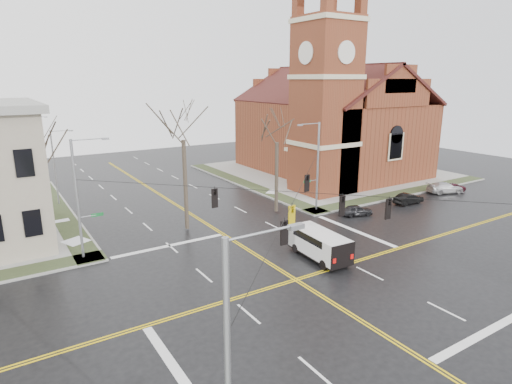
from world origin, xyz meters
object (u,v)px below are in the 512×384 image
church (329,115)px  tree_ne (277,138)px  parked_car_d (454,187)px  streetlight_north_a (56,165)px  parked_car_b (408,199)px  signal_pole_ne (316,164)px  tree_nw_near (183,134)px  signal_pole_nw (79,196)px  signal_pole_sw (233,369)px  parked_car_c (445,188)px  streetlight_north_b (35,142)px  tree_nw_far (42,155)px  cargo_van (318,242)px  parked_car_a (357,210)px

church → tree_ne: bearing=-146.0°
parked_car_d → tree_ne: (-23.06, 4.70, 7.15)m
streetlight_north_a → parked_car_b: bearing=-31.7°
tree_ne → signal_pole_ne: bearing=-25.5°
tree_nw_near → tree_ne: size_ratio=1.14×
church → signal_pole_nw: (-36.09, -13.28, -3.48)m
signal_pole_ne → signal_pole_nw: same height
signal_pole_sw → parked_car_b: bearing=30.6°
parked_car_c → parked_car_d: size_ratio=1.39×
parked_car_c → tree_ne: (-21.59, 4.54, 7.06)m
parked_car_b → parked_car_c: size_ratio=0.81×
church → streetlight_north_b: size_ratio=3.44×
signal_pole_sw → parked_car_d: (42.03, 20.06, -4.41)m
signal_pole_ne → parked_car_b: signal_pole_ne is taller
streetlight_north_a → tree_nw_far: tree_nw_far is taller
church → parked_car_c: bearing=-74.5°
parked_car_c → church: bearing=35.5°
signal_pole_nw → parked_car_c: bearing=-3.9°
signal_pole_nw → tree_nw_near: size_ratio=0.75×
church → cargo_van: size_ratio=4.92×
streetlight_north_b → tree_nw_near: (8.44, -34.75, 4.25)m
church → signal_pole_ne: size_ratio=3.06×
signal_pole_nw → tree_ne: bearing=5.3°
church → signal_pole_nw: church is taller
tree_nw_far → church: bearing=15.6°
streetlight_north_a → tree_nw_near: size_ratio=0.66×
streetlight_north_b → tree_nw_near: 36.02m
streetlight_north_b → cargo_van: streetlight_north_b is taller
signal_pole_sw → tree_nw_far: tree_nw_far is taller
church → parked_car_b: 18.78m
parked_car_a → tree_ne: tree_ne is taller
tree_nw_far → tree_nw_near: bearing=-4.9°
signal_pole_sw → tree_ne: (18.97, 24.76, 2.75)m
streetlight_north_a → streetlight_north_b: bearing=90.0°
signal_pole_ne → parked_car_a: bearing=-53.5°
tree_nw_far → tree_ne: 20.87m
signal_pole_nw → parked_car_d: signal_pole_nw is taller
signal_pole_nw → streetlight_north_b: 36.51m
church → signal_pole_nw: size_ratio=3.06×
church → parked_car_a: size_ratio=8.57×
tree_nw_far → signal_pole_sw: bearing=-85.8°
parked_car_c → signal_pole_ne: bearing=101.1°
tree_nw_near → parked_car_d: bearing=-8.1°
parked_car_a → tree_ne: 10.80m
streetlight_north_a → parked_car_d: size_ratio=2.50×
church → tree_ne: size_ratio=2.59×
signal_pole_ne → parked_car_d: 20.10m
signal_pole_sw → parked_car_a: bearing=37.9°
parked_car_d → tree_ne: bearing=87.6°
church → streetlight_north_b: bearing=146.8°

